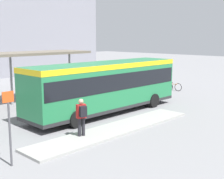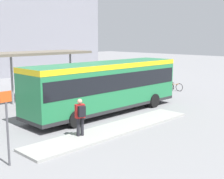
# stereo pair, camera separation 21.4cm
# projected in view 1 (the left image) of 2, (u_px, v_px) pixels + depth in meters

# --- Properties ---
(ground_plane) EXTENTS (120.00, 120.00, 0.00)m
(ground_plane) POSITION_uv_depth(u_px,v_px,m) (106.00, 113.00, 19.55)
(ground_plane) COLOR gray
(curb_island) EXTENTS (10.26, 1.80, 0.12)m
(curb_island) POSITION_uv_depth(u_px,v_px,m) (116.00, 129.00, 15.90)
(curb_island) COLOR #9E9E99
(curb_island) RESTS_ON ground_plane
(city_bus) EXTENTS (10.90, 2.68, 3.15)m
(city_bus) POSITION_uv_depth(u_px,v_px,m) (106.00, 84.00, 19.25)
(city_bus) COLOR #237A47
(city_bus) RESTS_ON ground_plane
(pedestrian_waiting) EXTENTS (0.49, 0.53, 1.77)m
(pedestrian_waiting) POSITION_uv_depth(u_px,v_px,m) (82.00, 115.00, 14.43)
(pedestrian_waiting) COLOR #232328
(pedestrian_waiting) RESTS_ON curb_island
(bicycle_orange) EXTENTS (0.48, 1.65, 0.71)m
(bicycle_orange) POSITION_uv_depth(u_px,v_px,m) (173.00, 86.00, 27.64)
(bicycle_orange) COLOR black
(bicycle_orange) RESTS_ON ground_plane
(bicycle_white) EXTENTS (0.48, 1.55, 0.67)m
(bicycle_white) POSITION_uv_depth(u_px,v_px,m) (165.00, 86.00, 27.89)
(bicycle_white) COLOR black
(bicycle_white) RESTS_ON ground_plane
(bicycle_black) EXTENTS (0.48, 1.52, 0.66)m
(bicycle_black) POSITION_uv_depth(u_px,v_px,m) (160.00, 85.00, 28.43)
(bicycle_black) COLOR black
(bicycle_black) RESTS_ON ground_plane
(station_shelter) EXTENTS (12.06, 3.22, 3.62)m
(station_shelter) POSITION_uv_depth(u_px,v_px,m) (10.00, 55.00, 21.39)
(station_shelter) COLOR #706656
(station_shelter) RESTS_ON ground_plane
(platform_sign) EXTENTS (0.44, 0.08, 2.80)m
(platform_sign) POSITION_uv_depth(u_px,v_px,m) (9.00, 125.00, 11.26)
(platform_sign) COLOR #4C4C51
(platform_sign) RESTS_ON ground_plane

